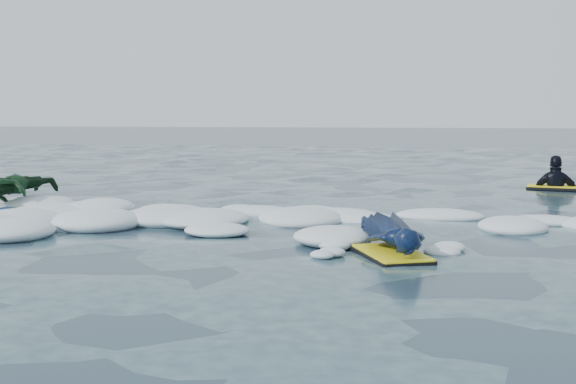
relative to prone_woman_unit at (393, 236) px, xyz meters
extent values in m
plane|color=#1A2E3F|center=(-1.95, 0.78, -0.18)|extent=(120.00, 120.00, 0.00)
cube|color=black|center=(0.00, -0.22, -0.15)|extent=(0.86, 1.07, 0.05)
cube|color=yellow|center=(0.00, -0.22, -0.12)|extent=(0.83, 1.04, 0.02)
imported|color=#0A1F4C|center=(0.00, 0.03, 0.02)|extent=(0.87, 1.49, 0.34)
cube|color=black|center=(-5.33, 1.97, -0.15)|extent=(0.50, 0.88, 0.04)
cube|color=yellow|center=(-5.33, 1.97, -0.12)|extent=(0.48, 0.86, 0.02)
cube|color=blue|center=(-5.33, 1.97, -0.11)|extent=(0.18, 0.83, 0.01)
imported|color=black|center=(-5.33, 2.17, 0.09)|extent=(1.05, 1.44, 0.49)
cube|color=black|center=(2.62, 6.49, -0.15)|extent=(1.07, 0.74, 0.05)
cube|color=yellow|center=(2.62, 6.49, -0.12)|extent=(1.05, 0.71, 0.02)
imported|color=black|center=(2.62, 6.49, -0.30)|extent=(0.89, 0.43, 1.47)
camera|label=1|loc=(0.26, -6.94, 1.18)|focal=45.00mm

